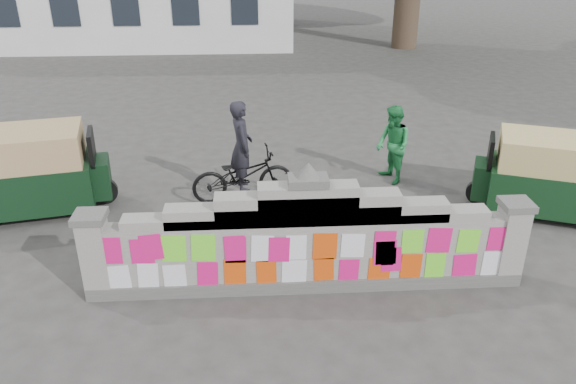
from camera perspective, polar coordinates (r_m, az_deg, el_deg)
The scene contains 7 objects.
ground at distance 8.56m, azimuth 1.88°, elevation -9.53°, with size 100.00×100.00×0.00m, color #383533.
parapet_wall at distance 8.15m, azimuth 1.96°, elevation -5.23°, with size 6.48×0.44×2.01m.
cyclist_bike at distance 10.92m, azimuth -4.63°, elevation 1.69°, with size 0.69×1.97×1.04m, color black.
cyclist_rider at distance 10.78m, azimuth -4.70°, elevation 3.44°, with size 0.64×0.42×1.76m, color black.
pedestrian at distance 11.80m, azimuth 10.60°, elevation 4.72°, with size 0.79×0.62×1.63m, color #248541.
rickshaw_left at distance 11.38m, azimuth -25.11°, elevation 1.95°, with size 2.97×1.81×1.59m.
rickshaw_right at distance 11.37m, azimuth 25.28°, elevation 1.58°, with size 2.76×2.00×1.49m.
Camera 1 is at (-0.71, -6.98, 4.90)m, focal length 35.00 mm.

